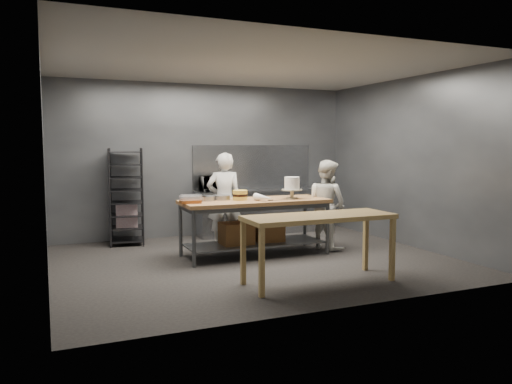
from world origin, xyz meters
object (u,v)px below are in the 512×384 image
Objects in this scene: chef_right at (327,205)px; work_table at (253,221)px; layer_cake at (240,195)px; chef_behind at (224,200)px; near_counter at (319,221)px; speed_rack at (126,197)px; frosted_cake_stand at (292,185)px; microwave at (215,184)px.

work_table is at bearing 75.27° from chef_right.
layer_cake is (-1.61, 0.02, 0.23)m from chef_right.
chef_right is (1.61, -0.79, -0.06)m from chef_behind.
chef_behind is 1.08× the size of chef_right.
work_table reaches higher than near_counter.
chef_right is at bearing 56.41° from near_counter.
speed_rack is 7.40× the size of layer_cake.
layer_cake is at bearing 101.85° from near_counter.
chef_behind is at bearing 133.38° from frosted_cake_stand.
frosted_cake_stand reaches higher than layer_cake.
chef_right reaches higher than near_counter.
microwave is at bearing 109.47° from frosted_cake_stand.
work_table is 1.55× the size of chef_right.
chef_right reaches higher than layer_cake.
chef_right reaches higher than work_table.
chef_behind is 0.78m from layer_cake.
microwave is at bearing 84.69° from layer_cake.
chef_behind reaches higher than work_table.
chef_behind reaches higher than near_counter.
layer_cake reaches higher than near_counter.
microwave is 2.08m from frosted_cake_stand.
speed_rack is at bearing 141.95° from frosted_cake_stand.
speed_rack is at bearing 134.86° from work_table.
speed_rack is 3.07m from frosted_cake_stand.
work_table is 1.41m from chef_right.
layer_cake is (-0.39, 1.86, 0.19)m from near_counter.
speed_rack is (-1.93, 3.59, 0.04)m from near_counter.
chef_behind is 7.07× the size of layer_cake.
frosted_cake_stand is at bearing 74.53° from near_counter.
layer_cake is at bearing 104.08° from chef_behind.
speed_rack reaches higher than work_table.
microwave is (-0.04, 1.84, 0.48)m from work_table.
speed_rack is 1.72m from microwave.
near_counter is at bearing -86.55° from microwave.
near_counter is 1.80m from frosted_cake_stand.
layer_cake is (-0.17, -1.81, -0.05)m from microwave.
chef_right is 0.84m from frosted_cake_stand.
layer_cake is (0.00, -0.77, 0.16)m from chef_behind.
chef_behind is 3.09× the size of microwave.
near_counter is at bearing -84.45° from work_table.
speed_rack reaches higher than chef_behind.
work_table is at bearing 118.93° from chef_behind.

